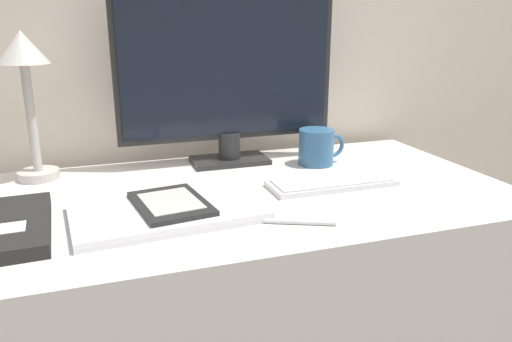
% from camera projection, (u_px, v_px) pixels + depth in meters
% --- Properties ---
extents(desk, '(1.12, 0.61, 0.75)m').
position_uv_depth(desk, '(247.00, 342.00, 1.16)').
color(desk, silver).
rests_on(desk, ground_plane).
extents(monitor, '(0.54, 0.11, 0.45)m').
position_uv_depth(monitor, '(228.00, 68.00, 1.19)').
color(monitor, '#262626').
rests_on(monitor, desk).
extents(keyboard, '(0.28, 0.10, 0.01)m').
position_uv_depth(keyboard, '(332.00, 183.00, 1.08)').
color(keyboard, silver).
rests_on(keyboard, desk).
extents(laptop, '(0.35, 0.24, 0.02)m').
position_uv_depth(laptop, '(167.00, 211.00, 0.92)').
color(laptop, silver).
rests_on(laptop, desk).
extents(ereader, '(0.14, 0.19, 0.01)m').
position_uv_depth(ereader, '(171.00, 203.00, 0.91)').
color(ereader, black).
rests_on(ereader, laptop).
extents(desk_lamp, '(0.11, 0.11, 0.33)m').
position_uv_depth(desk_lamp, '(25.00, 75.00, 1.06)').
color(desk_lamp, '#BCB7AD').
rests_on(desk_lamp, desk).
extents(notebook, '(0.16, 0.27, 0.02)m').
position_uv_depth(notebook, '(2.00, 227.00, 0.84)').
color(notebook, black).
rests_on(notebook, desk).
extents(coffee_mug, '(0.12, 0.09, 0.09)m').
position_uv_depth(coffee_mug, '(317.00, 147.00, 1.23)').
color(coffee_mug, '#336089').
rests_on(coffee_mug, desk).
extents(pen, '(0.13, 0.07, 0.01)m').
position_uv_depth(pen, '(297.00, 223.00, 0.87)').
color(pen, silver).
rests_on(pen, desk).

